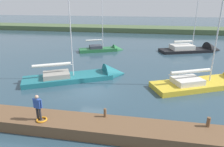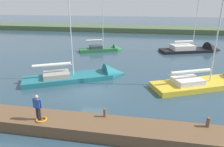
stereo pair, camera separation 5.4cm
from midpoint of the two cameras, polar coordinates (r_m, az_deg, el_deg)
name	(u,v)px [view 2 (the right image)]	position (r m, az deg, el deg)	size (l,w,h in m)	color
ground_plane	(91,91)	(18.57, -5.77, -4.77)	(200.00, 200.00, 0.00)	#2D4756
far_shoreline	(132,31)	(57.15, 5.48, 11.65)	(180.00, 8.00, 2.40)	#4C603D
dock_pier	(64,124)	(13.43, -12.98, -13.54)	(24.24, 2.00, 0.74)	brown
mooring_post_near	(208,122)	(13.26, 25.28, -12.15)	(0.21, 0.21, 0.59)	brown
mooring_post_far	(105,113)	(12.99, -1.90, -10.86)	(0.18, 0.18, 0.55)	brown
life_ring_buoy	(41,120)	(13.44, -18.93, -12.03)	(0.66, 0.66, 0.10)	orange
sailboat_outer_mooring	(88,77)	(21.53, -6.55, -0.85)	(10.48, 7.13, 10.75)	#1E6B75
sailboat_behind_pier	(105,50)	(33.50, -1.84, 6.48)	(7.46, 4.75, 8.90)	#236638
sailboat_inner_slip	(199,50)	(36.01, 22.97, 5.98)	(10.56, 6.01, 10.91)	black
sailboat_far_right	(216,84)	(22.10, 27.03, -2.61)	(10.81, 7.00, 13.11)	gold
person_on_dock	(38,106)	(13.15, -19.90, -8.43)	(0.62, 0.28, 1.64)	#28282D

